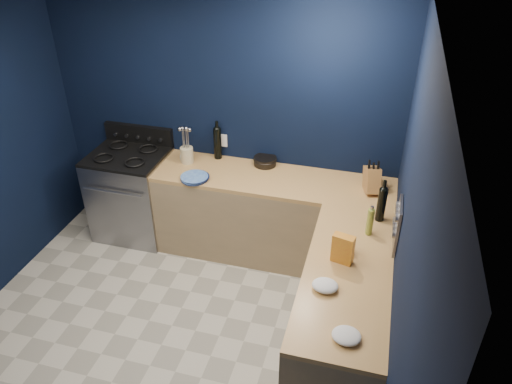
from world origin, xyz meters
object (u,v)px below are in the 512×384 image
(knife_block, at_px, (372,180))
(crouton_bag, at_px, (343,249))
(utensil_crock, at_px, (187,155))
(gas_range, at_px, (133,195))
(plate_stack, at_px, (194,178))

(knife_block, distance_m, crouton_bag, 1.08)
(utensil_crock, xyz_separation_m, knife_block, (1.82, -0.06, 0.03))
(gas_range, relative_size, plate_stack, 3.50)
(gas_range, height_order, plate_stack, plate_stack)
(plate_stack, distance_m, knife_block, 1.65)
(knife_block, height_order, crouton_bag, knife_block)
(gas_range, bearing_deg, crouton_bag, -24.10)
(knife_block, xyz_separation_m, crouton_bag, (-0.13, -1.07, 0.00))
(plate_stack, distance_m, utensil_crock, 0.36)
(gas_range, distance_m, plate_stack, 0.95)
(plate_stack, xyz_separation_m, utensil_crock, (-0.19, 0.30, 0.06))
(plate_stack, height_order, crouton_bag, crouton_bag)
(gas_range, xyz_separation_m, plate_stack, (0.81, -0.20, 0.46))
(crouton_bag, bearing_deg, utensil_crock, 159.60)
(knife_block, relative_size, crouton_bag, 0.97)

